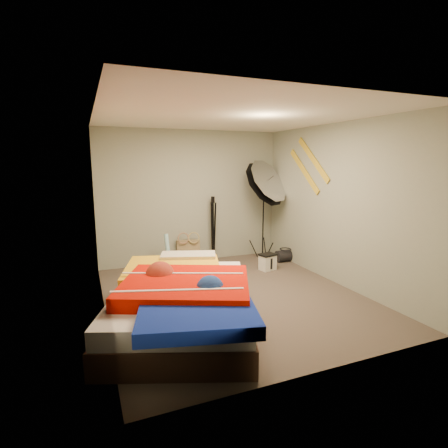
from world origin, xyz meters
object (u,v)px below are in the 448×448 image
tote_bag (188,251)px  wrapping_roll (168,252)px  camera_tripod (213,224)px  camera_case (268,262)px  duffel_bag (285,256)px  photo_umbrella (264,185)px  bed (183,301)px

tote_bag → wrapping_roll: (-0.48, -0.36, 0.11)m
camera_tripod → camera_case: bearing=-54.5°
tote_bag → duffel_bag: size_ratio=1.20×
tote_bag → camera_tripod: bearing=6.0°
tote_bag → photo_umbrella: photo_umbrella is taller
camera_case → duffel_bag: bearing=17.9°
tote_bag → bed: (-0.81, -2.56, 0.10)m
camera_tripod → tote_bag: bearing=176.0°
duffel_bag → bed: 3.21m
duffel_bag → wrapping_roll: bearing=172.2°
tote_bag → bed: 2.68m
camera_case → bed: 2.54m
wrapping_roll → photo_umbrella: size_ratio=0.32×
wrapping_roll → camera_tripod: camera_tripod is taller
photo_umbrella → camera_tripod: size_ratio=1.63×
tote_bag → camera_case: size_ratio=1.62×
bed → photo_umbrella: bearing=44.9°
duffel_bag → photo_umbrella: 1.44m
photo_umbrella → wrapping_roll: bearing=-178.6°
tote_bag → camera_case: tote_bag is taller
wrapping_roll → bed: size_ratio=0.25×
wrapping_roll → camera_case: wrapping_roll is taller
camera_case → bed: bearing=-154.9°
camera_case → photo_umbrella: photo_umbrella is taller
bed → camera_tripod: camera_tripod is taller
camera_case → bed: size_ratio=0.10×
bed → camera_tripod: 2.87m
wrapping_roll → duffel_bag: wrapping_roll is taller
tote_bag → camera_tripod: (0.49, -0.03, 0.50)m
camera_case → photo_umbrella: 1.53m
tote_bag → camera_case: (1.18, -0.99, -0.08)m
photo_umbrella → camera_tripod: 1.24m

